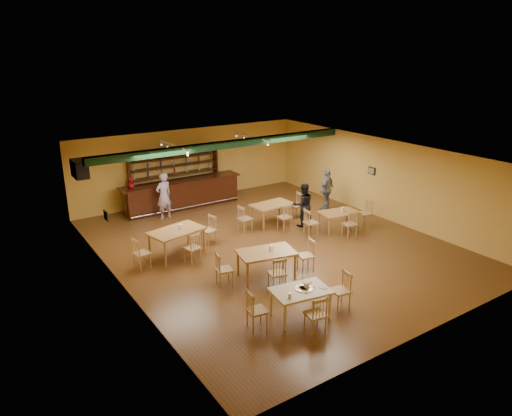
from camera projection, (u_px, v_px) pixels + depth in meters
floor at (272, 245)px, 15.32m from camera, size 12.00×12.00×0.00m
ceiling_beam at (228, 144)px, 16.61m from camera, size 10.00×0.30×0.25m
track_rail_left at (174, 145)px, 16.12m from camera, size 0.05×2.50×0.05m
track_rail_right at (251, 136)px, 17.79m from camera, size 0.05×2.50×0.05m
ac_unit at (80, 169)px, 15.37m from camera, size 0.34×0.70×0.48m
picture_left at (106, 216)px, 12.97m from camera, size 0.04×0.34×0.28m
picture_right at (372, 171)px, 17.76m from camera, size 0.04×0.34×0.28m
bar_counter at (182, 194)px, 18.79m from camera, size 4.97×0.85×1.13m
back_bar_hutch at (175, 177)px, 19.10m from camera, size 3.85×0.40×2.28m
poinsettia at (131, 183)px, 17.47m from camera, size 0.32×0.32×0.44m
dining_table_a at (177, 242)px, 14.46m from camera, size 1.82×1.31×0.82m
dining_table_b at (272, 214)px, 17.08m from camera, size 1.57×1.01×0.76m
dining_table_c at (266, 264)px, 13.02m from camera, size 1.72×1.24×0.78m
dining_table_d at (338, 221)px, 16.47m from camera, size 1.47×1.01×0.68m
near_table at (300, 304)px, 11.07m from camera, size 1.47×1.07×0.72m
pizza_tray at (304, 289)px, 11.00m from camera, size 0.45×0.45×0.01m
parmesan_shaker at (290, 295)px, 10.59m from camera, size 0.08×0.08×0.11m
napkin_stack at (307, 282)px, 11.28m from camera, size 0.23×0.20×0.03m
pizza_server at (307, 286)px, 11.11m from camera, size 0.24×0.32×0.00m
side_plate at (323, 287)px, 11.08m from camera, size 0.25×0.25×0.01m
patron_bar at (164, 196)px, 17.45m from camera, size 0.73×0.56×1.78m
patron_right_a at (303, 205)px, 16.73m from camera, size 0.93×0.82×1.59m
patron_right_b at (327, 189)px, 18.53m from camera, size 1.04×0.73×1.64m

